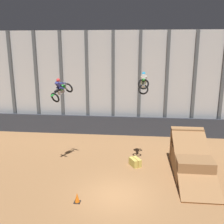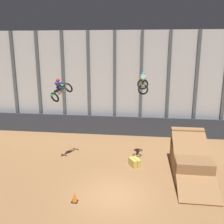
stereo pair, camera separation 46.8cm
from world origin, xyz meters
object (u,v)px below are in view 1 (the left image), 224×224
hay_bale_trackside (135,162)px  dirt_ramp (190,159)px  rider_bike_right_air (143,84)px  rider_bike_left_air (61,90)px  traffic_cone_near_ramp (77,198)px

hay_bale_trackside → dirt_ramp: bearing=-5.9°
rider_bike_right_air → hay_bale_trackside: size_ratio=1.57×
dirt_ramp → hay_bale_trackside: size_ratio=5.66×
dirt_ramp → rider_bike_left_air: bearing=-179.9°
dirt_ramp → traffic_cone_near_ramp: bearing=-146.6°
dirt_ramp → rider_bike_right_air: rider_bike_right_air is taller
dirt_ramp → hay_bale_trackside: bearing=174.1°
rider_bike_left_air → rider_bike_right_air: bearing=35.1°
dirt_ramp → rider_bike_left_air: size_ratio=3.33×
rider_bike_right_air → traffic_cone_near_ramp: 8.53m
traffic_cone_near_ramp → hay_bale_trackside: (3.15, 4.99, -0.00)m
traffic_cone_near_ramp → dirt_ramp: bearing=33.4°
dirt_ramp → rider_bike_left_air: rider_bike_left_air is taller
traffic_cone_near_ramp → rider_bike_right_air: bearing=55.3°
rider_bike_left_air → traffic_cone_near_ramp: bearing=-37.0°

